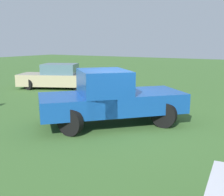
{
  "coord_description": "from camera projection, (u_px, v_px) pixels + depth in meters",
  "views": [
    {
      "loc": [
        4.53,
        -7.86,
        2.72
      ],
      "look_at": [
        -0.15,
        -0.02,
        0.9
      ],
      "focal_mm": 44.92,
      "sensor_mm": 36.0,
      "label": 1
    }
  ],
  "objects": [
    {
      "name": "ground_plane",
      "position": [
        116.0,
        125.0,
        9.42
      ],
      "size": [
        80.0,
        80.0,
        0.0
      ],
      "primitive_type": "plane",
      "color": "#3D662D"
    },
    {
      "name": "pickup_truck",
      "position": [
        108.0,
        96.0,
        9.27
      ],
      "size": [
        4.64,
        4.74,
        1.84
      ],
      "rotation": [
        0.0,
        0.0,
        0.81
      ],
      "color": "black",
      "rests_on": "ground_plane"
    },
    {
      "name": "sedan_far",
      "position": [
        58.0,
        77.0,
        16.79
      ],
      "size": [
        4.76,
        3.45,
        1.46
      ],
      "rotation": [
        0.0,
        0.0,
        3.58
      ],
      "color": "black",
      "rests_on": "ground_plane"
    }
  ]
}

